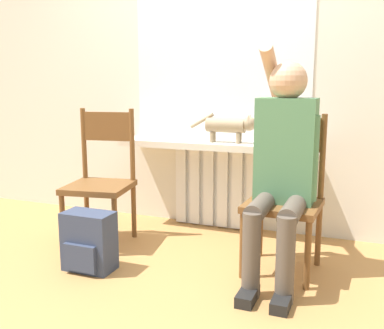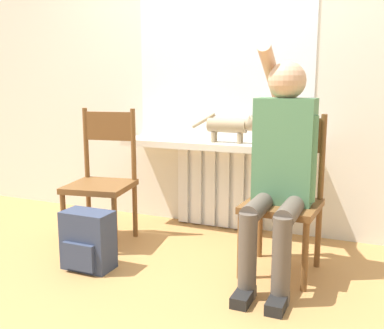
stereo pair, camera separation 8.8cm
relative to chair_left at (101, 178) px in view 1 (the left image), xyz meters
name	(u,v)px [view 1 (the left image)]	position (x,y,z in m)	size (l,w,h in m)	color
ground_plane	(152,285)	(0.65, -0.51, -0.47)	(12.00, 12.00, 0.00)	#B27F47
wall_with_window	(221,55)	(0.65, 0.72, 0.88)	(7.00, 0.06, 2.70)	silver
radiator	(217,187)	(0.65, 0.64, -0.15)	(0.70, 0.08, 0.65)	white
windowsill	(213,145)	(0.65, 0.53, 0.20)	(1.46, 0.32, 0.05)	silver
window_glass	(220,48)	(0.65, 0.68, 0.93)	(1.40, 0.01, 1.40)	white
chair_left	(101,178)	(0.00, 0.00, 0.00)	(0.49, 0.49, 0.96)	brown
chair_right	(285,194)	(1.30, 0.00, 0.00)	(0.45, 0.45, 0.96)	brown
person	(283,160)	(1.30, -0.11, 0.23)	(0.36, 0.96, 1.37)	brown
cat	(231,125)	(0.80, 0.50, 0.36)	(0.51, 0.11, 0.22)	#9E896B
backpack	(89,242)	(0.20, -0.46, -0.29)	(0.31, 0.21, 0.36)	#333D56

